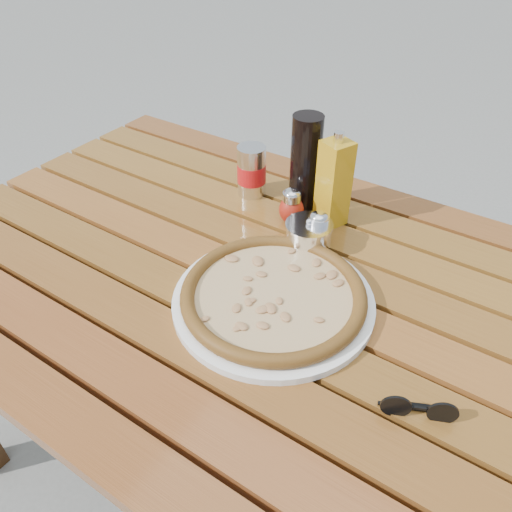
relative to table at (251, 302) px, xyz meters
The scene contains 11 objects.
ground 0.67m from the table, 90.00° to the left, with size 60.00×60.00×0.00m, color slate.
table is the anchor object (origin of this frame).
plate 0.12m from the table, 29.50° to the right, with size 0.36×0.36×0.01m, color white.
pizza 0.14m from the table, 29.50° to the right, with size 0.41×0.41×0.03m.
pepper_shaker 0.23m from the table, 97.34° to the left, with size 0.06×0.06×0.08m.
oregano_shaker 0.20m from the table, 66.92° to the left, with size 0.07×0.07×0.08m.
dark_bottle 0.32m from the table, 96.76° to the left, with size 0.07×0.07×0.22m, color black.
soda_can 0.32m from the table, 123.40° to the left, with size 0.09×0.09×0.12m.
olive_oil_cruet 0.30m from the table, 79.13° to the left, with size 0.07×0.07×0.21m.
parmesan_tin 0.18m from the table, 68.69° to the left, with size 0.11×0.11×0.07m.
sunglasses 0.41m from the table, 18.77° to the right, with size 0.11×0.06×0.04m.
Camera 1 is at (0.41, -0.60, 1.37)m, focal length 35.00 mm.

